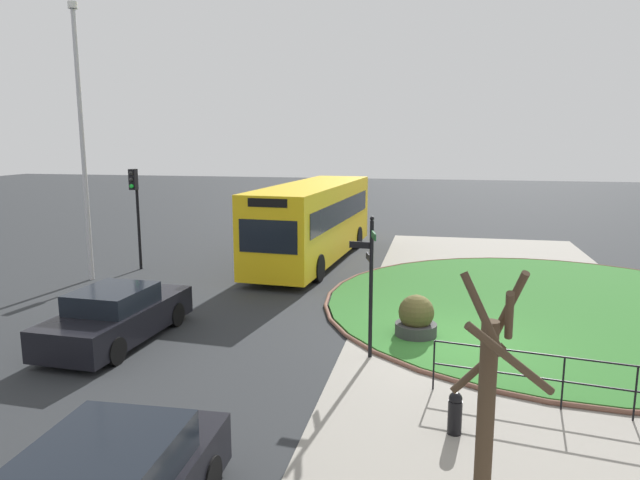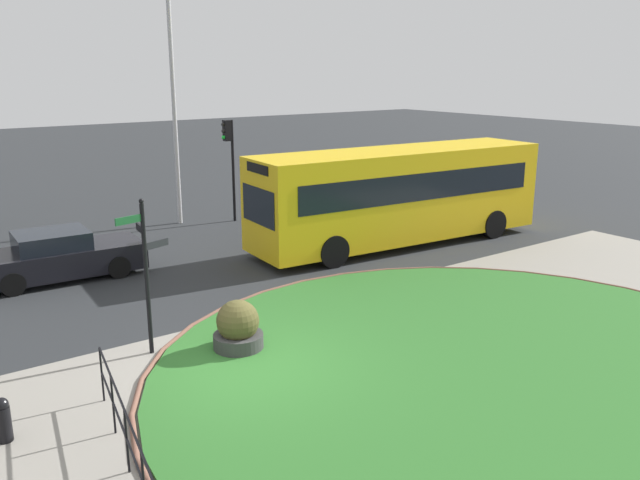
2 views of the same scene
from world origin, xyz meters
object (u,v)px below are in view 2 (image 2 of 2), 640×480
Objects in this scene: traffic_light_near at (229,148)px; bollard_foreground at (3,420)px; bus_yellow at (399,194)px; car_near_lane at (59,257)px; signpost_directional at (146,267)px; planter_near_signpost at (238,329)px; lamppost_tall at (173,89)px.

bollard_foreground is at bearing 48.51° from traffic_light_near.
car_near_lane is (-10.40, 2.76, -1.08)m from bus_yellow.
signpost_directional is 2.90× the size of planter_near_signpost.
lamppost_tall is 8.34× the size of planter_near_signpost.
traffic_light_near is 12.52m from planter_near_signpost.
signpost_directional is at bearing 53.92° from traffic_light_near.
lamppost_tall reaches higher than traffic_light_near.
bollard_foreground is 15.91m from traffic_light_near.
lamppost_tall is at bearing -26.84° from traffic_light_near.
traffic_light_near reaches higher than signpost_directional.
bus_yellow is 9.90m from planter_near_signpost.
bus_yellow is at bearing -56.71° from lamppost_tall.
signpost_directional is at bearing 30.21° from bollard_foreground.
car_near_lane reaches higher than planter_near_signpost.
bollard_foreground is at bearing 26.12° from bus_yellow.
car_near_lane is 8.52m from traffic_light_near.
car_near_lane is 8.45m from lamppost_tall.
bus_yellow is 10.81m from car_near_lane.
planter_near_signpost is at bearing -108.52° from lamppost_tall.
traffic_light_near reaches higher than car_near_lane.
planter_near_signpost is (-8.69, -4.57, -1.22)m from bus_yellow.
planter_near_signpost is (-5.71, -10.89, -2.36)m from traffic_light_near.
car_near_lane reaches higher than bollard_foreground.
traffic_light_near reaches higher than bus_yellow.
planter_near_signpost is at bearing 62.49° from traffic_light_near.
traffic_light_near is (10.45, 11.75, 2.47)m from bollard_foreground.
planter_near_signpost is at bearing -74.30° from car_near_lane.
planter_near_signpost is (4.73, 0.85, 0.11)m from bollard_foreground.
lamppost_tall is 13.25m from planter_near_signpost.
bus_yellow reaches higher than planter_near_signpost.
lamppost_tall is at bearing -52.60° from bus_yellow.
planter_near_signpost is at bearing 10.21° from bollard_foreground.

